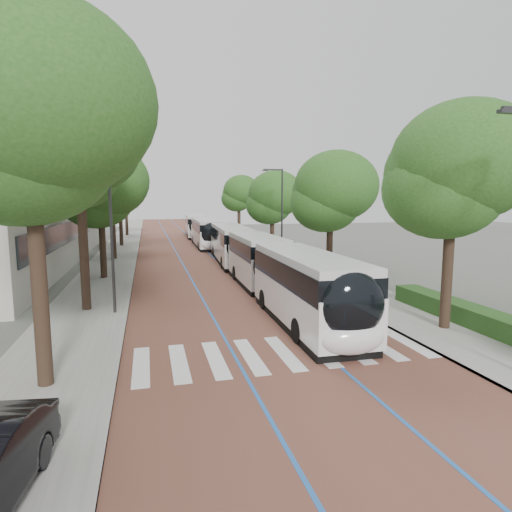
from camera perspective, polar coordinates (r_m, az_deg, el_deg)
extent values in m
plane|color=#51544C|center=(14.95, 4.22, -14.17)|extent=(160.00, 160.00, 0.00)
cube|color=brown|center=(53.63, -9.44, 1.54)|extent=(11.00, 140.00, 0.02)
cube|color=gray|center=(53.52, -17.47, 1.34)|extent=(4.00, 140.00, 0.12)
cube|color=gray|center=(54.76, -1.60, 1.81)|extent=(4.00, 140.00, 0.12)
cube|color=gray|center=(53.45, -15.43, 1.40)|extent=(0.20, 140.00, 0.14)
cube|color=gray|center=(54.37, -3.55, 1.76)|extent=(0.20, 140.00, 0.14)
cube|color=silver|center=(15.19, -15.06, -13.95)|extent=(0.55, 3.60, 0.01)
cube|color=silver|center=(15.21, -10.21, -13.77)|extent=(0.55, 3.60, 0.01)
cube|color=silver|center=(15.34, -5.42, -13.50)|extent=(0.55, 3.60, 0.01)
cube|color=silver|center=(15.56, -0.75, -13.15)|extent=(0.55, 3.60, 0.01)
cube|color=silver|center=(15.88, 3.75, -12.73)|extent=(0.55, 3.60, 0.01)
cube|color=silver|center=(16.29, 8.04, -12.26)|extent=(0.55, 3.60, 0.01)
cube|color=silver|center=(16.79, 12.07, -11.75)|extent=(0.55, 3.60, 0.01)
cube|color=silver|center=(17.35, 15.85, -11.23)|extent=(0.55, 3.60, 0.01)
cube|color=silver|center=(17.99, 19.36, -10.69)|extent=(0.55, 3.60, 0.01)
cube|color=#235DAF|center=(53.52, -11.15, 1.50)|extent=(0.12, 126.00, 0.01)
cube|color=#235DAF|center=(53.78, -7.74, 1.61)|extent=(0.12, 126.00, 0.01)
cube|color=black|center=(41.67, -22.57, 3.49)|extent=(0.12, 38.00, 1.60)
cube|color=black|center=(41.60, -22.79, 7.89)|extent=(0.12, 38.00, 1.60)
cube|color=black|center=(41.77, -23.02, 12.28)|extent=(0.12, 38.00, 1.60)
cube|color=black|center=(42.16, -23.24, 16.34)|extent=(0.12, 38.00, 1.60)
cube|color=#1D4417|center=(19.54, 30.76, -8.38)|extent=(1.20, 14.00, 0.80)
cube|color=#302F32|center=(14.28, 30.42, 16.27)|extent=(0.50, 0.20, 0.10)
cylinder|color=#302F32|center=(36.94, 3.48, 5.35)|extent=(0.14, 0.14, 8.00)
cube|color=#302F32|center=(36.76, 2.32, 11.43)|extent=(1.70, 0.12, 0.12)
cube|color=#302F32|center=(36.56, 1.25, 11.33)|extent=(0.50, 0.20, 0.10)
cylinder|color=#302F32|center=(21.27, -18.73, 3.36)|extent=(0.14, 0.14, 8.00)
cylinder|color=black|center=(13.80, -26.82, -5.17)|extent=(0.44, 0.44, 5.36)
ellipsoid|color=#224F19|center=(13.66, -28.07, 15.23)|extent=(6.36, 6.36, 5.41)
cylinder|color=black|center=(22.55, -21.92, -0.40)|extent=(0.44, 0.44, 5.24)
ellipsoid|color=#224F19|center=(22.44, -22.53, 11.74)|extent=(5.17, 5.17, 4.39)
cylinder|color=black|center=(31.48, -19.75, 1.04)|extent=(0.44, 0.44, 4.40)
ellipsoid|color=#224F19|center=(31.31, -20.08, 8.32)|extent=(6.03, 6.03, 5.13)
cylinder|color=black|center=(41.39, -18.48, 2.82)|extent=(0.44, 0.44, 4.79)
ellipsoid|color=#224F19|center=(41.29, -18.74, 8.86)|extent=(5.71, 5.71, 4.85)
cylinder|color=black|center=(53.33, -17.57, 3.99)|extent=(0.44, 0.44, 5.09)
ellipsoid|color=#224F19|center=(53.27, -17.77, 8.96)|extent=(5.78, 5.78, 4.91)
cylinder|color=black|center=(68.30, -16.87, 4.50)|extent=(0.44, 0.44, 4.55)
ellipsoid|color=#224F19|center=(68.23, -17.00, 7.97)|extent=(5.73, 5.73, 4.87)
cylinder|color=black|center=(19.69, 24.11, -2.57)|extent=(0.44, 0.44, 4.58)
ellipsoid|color=#224F19|center=(19.45, 24.78, 9.61)|extent=(5.75, 5.75, 4.88)
cylinder|color=black|center=(29.95, 9.76, 0.80)|extent=(0.44, 0.44, 4.13)
ellipsoid|color=#224F19|center=(29.75, 9.93, 8.01)|extent=(5.66, 5.66, 4.81)
cylinder|color=black|center=(43.06, 2.17, 2.78)|extent=(0.44, 0.44, 3.90)
ellipsoid|color=#224F19|center=(42.91, 2.19, 7.50)|extent=(5.43, 5.43, 4.61)
cylinder|color=black|center=(58.53, -2.28, 4.26)|extent=(0.44, 0.44, 4.36)
ellipsoid|color=#224F19|center=(58.44, -2.30, 8.15)|extent=(4.88, 4.88, 4.14)
cylinder|color=black|center=(23.74, 2.55, -1.55)|extent=(2.32, 0.95, 2.30)
cube|color=silver|center=(19.04, 6.73, -5.45)|extent=(2.69, 9.41, 1.82)
cube|color=black|center=(18.81, 6.78, -2.06)|extent=(2.72, 9.22, 0.97)
cube|color=silver|center=(18.72, 6.81, -0.13)|extent=(2.63, 9.22, 0.31)
cube|color=black|center=(19.31, 6.68, -8.59)|extent=(2.63, 9.03, 0.35)
cube|color=silver|center=(27.95, 0.15, -1.23)|extent=(2.65, 7.79, 1.82)
cube|color=black|center=(27.80, 0.16, 1.09)|extent=(2.69, 7.63, 0.97)
cube|color=silver|center=(27.73, 0.16, 2.41)|extent=(2.60, 7.63, 0.31)
cube|color=black|center=(28.14, 0.15, -3.42)|extent=(2.60, 7.48, 0.35)
ellipsoid|color=black|center=(14.80, 12.76, -6.41)|extent=(2.37, 1.15, 2.28)
ellipsoid|color=silver|center=(15.07, 12.71, -10.66)|extent=(2.37, 1.05, 1.14)
cylinder|color=black|center=(16.80, 5.68, -9.90)|extent=(0.32, 1.01, 1.00)
cylinder|color=black|center=(17.63, 12.74, -9.21)|extent=(0.32, 1.01, 1.00)
cylinder|color=black|center=(29.46, -2.73, -2.28)|extent=(0.32, 1.01, 1.00)
cylinder|color=black|center=(29.94, 1.53, -2.12)|extent=(0.32, 1.01, 1.00)
cylinder|color=black|center=(21.76, 1.11, -5.81)|extent=(0.32, 1.01, 1.00)
cylinder|color=black|center=(22.40, 6.75, -5.47)|extent=(0.32, 1.01, 1.00)
cube|color=silver|center=(38.02, -3.36, 1.09)|extent=(3.23, 12.13, 1.82)
cube|color=black|center=(37.91, -3.38, 2.81)|extent=(3.25, 11.89, 0.97)
cube|color=silver|center=(37.86, -3.38, 3.77)|extent=(3.16, 11.89, 0.31)
cube|color=black|center=(38.16, -3.35, -0.53)|extent=(3.15, 11.65, 0.35)
ellipsoid|color=black|center=(32.18, -2.03, 1.26)|extent=(2.41, 1.24, 2.28)
ellipsoid|color=silver|center=(32.28, -2.00, -0.76)|extent=(2.41, 1.14, 1.14)
cylinder|color=black|center=(34.44, -4.44, -0.87)|extent=(0.36, 1.02, 1.00)
cylinder|color=black|center=(34.76, -0.74, -0.77)|extent=(0.36, 1.02, 1.00)
cylinder|color=black|center=(41.74, -5.57, 0.60)|extent=(0.36, 1.02, 1.00)
cylinder|color=black|center=(42.00, -2.50, 0.67)|extent=(0.36, 1.02, 1.00)
cube|color=silver|center=(50.79, -6.70, 2.68)|extent=(2.78, 12.06, 1.82)
cube|color=black|center=(50.70, -6.72, 3.96)|extent=(2.81, 11.82, 0.97)
cube|color=silver|center=(50.67, -6.73, 4.69)|extent=(2.72, 11.81, 0.31)
cube|color=black|center=(50.89, -6.68, 1.46)|extent=(2.72, 11.57, 0.35)
ellipsoid|color=black|center=(44.93, -5.89, 3.01)|extent=(2.38, 1.15, 2.28)
ellipsoid|color=silver|center=(44.99, -5.87, 1.56)|extent=(2.37, 1.05, 1.14)
cylinder|color=black|center=(47.18, -7.57, 1.37)|extent=(0.32, 1.01, 1.00)
cylinder|color=black|center=(47.44, -4.85, 1.44)|extent=(0.32, 1.01, 1.00)
cylinder|color=black|center=(54.52, -8.30, 2.18)|extent=(0.32, 1.01, 1.00)
cylinder|color=black|center=(54.74, -5.94, 2.24)|extent=(0.32, 1.01, 1.00)
cube|color=silver|center=(64.52, -8.12, 3.68)|extent=(3.18, 12.12, 1.82)
cube|color=black|center=(64.46, -8.14, 4.69)|extent=(3.21, 11.89, 0.97)
cube|color=silver|center=(64.43, -8.15, 5.26)|extent=(3.12, 11.88, 0.31)
cube|color=black|center=(64.61, -8.10, 2.72)|extent=(3.10, 11.64, 0.35)
ellipsoid|color=black|center=(58.65, -7.83, 4.03)|extent=(2.41, 1.23, 2.28)
ellipsoid|color=silver|center=(58.68, -7.81, 2.92)|extent=(2.40, 1.13, 1.14)
cylinder|color=black|center=(60.95, -8.99, 2.72)|extent=(0.36, 1.02, 1.00)
cylinder|color=black|center=(61.07, -6.87, 2.77)|extent=(0.36, 1.02, 1.00)
cylinder|color=black|center=(68.32, -9.22, 3.23)|extent=(0.36, 1.02, 1.00)
cylinder|color=black|center=(68.43, -7.32, 3.27)|extent=(0.36, 1.02, 1.00)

